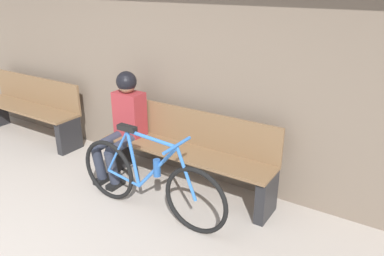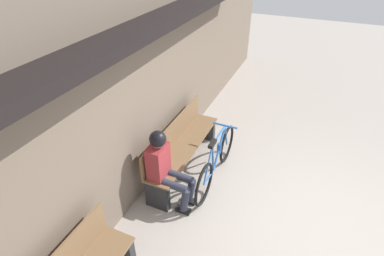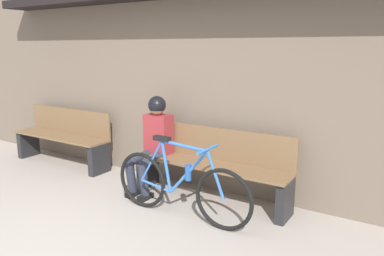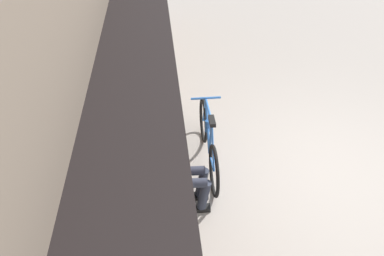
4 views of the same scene
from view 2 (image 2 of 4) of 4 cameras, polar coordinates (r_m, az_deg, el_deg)
ground_plane at (r=4.57m, az=20.27°, el=-17.51°), size 24.00×24.00×0.00m
storefront_wall at (r=4.06m, az=-10.00°, el=7.66°), size 12.00×0.56×3.20m
park_bench_near at (r=4.93m, az=-1.99°, el=-3.55°), size 1.99×0.42×0.87m
bicycle at (r=4.76m, az=4.68°, el=-6.24°), size 1.72×0.40×0.89m
person_seated at (r=4.17m, az=-5.16°, el=-6.90°), size 0.34×0.64×1.23m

